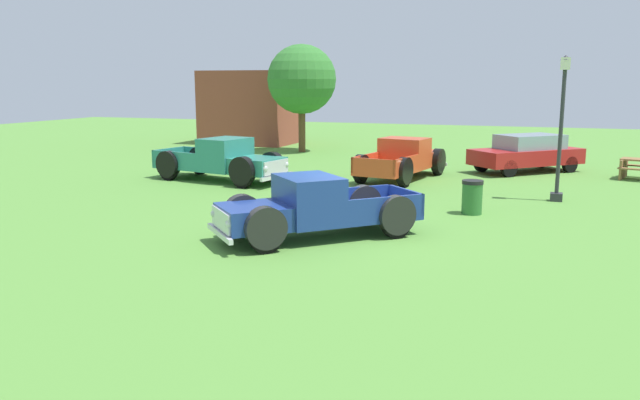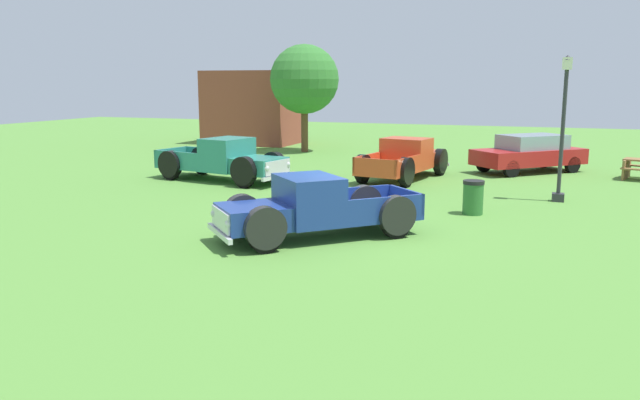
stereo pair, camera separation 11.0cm
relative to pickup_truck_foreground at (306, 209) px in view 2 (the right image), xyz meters
The scene contains 9 objects.
ground_plane 1.32m from the pickup_truck_foreground, 54.87° to the left, with size 80.00×80.00×0.00m, color #548C38.
pickup_truck_foreground is the anchor object (origin of this frame).
pickup_truck_behind_left 10.17m from the pickup_truck_foreground, 89.39° to the left, with size 2.74×5.27×1.54m.
pickup_truck_behind_right 9.23m from the pickup_truck_foreground, 129.56° to the left, with size 5.50×2.91×1.60m.
sedan_distant_a 14.18m from the pickup_truck_foreground, 71.82° to the left, with size 4.58×4.50×1.52m.
lamp_post_near 9.16m from the pickup_truck_foreground, 52.01° to the left, with size 0.36×0.36×4.42m.
trash_can 5.37m from the pickup_truck_foreground, 51.82° to the left, with size 0.59×0.59×0.95m.
oak_tree_east 18.97m from the pickup_truck_foreground, 111.79° to the left, with size 3.56×3.56×5.53m.
brick_pavilion 23.90m from the pickup_truck_foreground, 118.92° to the left, with size 5.14×4.15×4.25m.
Camera 2 is at (4.71, -14.43, 3.65)m, focal length 35.67 mm.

